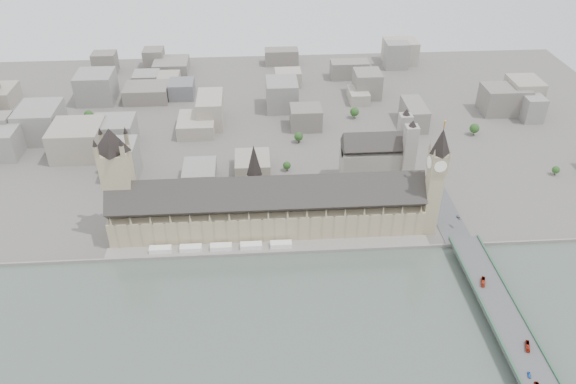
{
  "coord_description": "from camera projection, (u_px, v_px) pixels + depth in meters",
  "views": [
    {
      "loc": [
        -8.48,
        -371.7,
        301.0
      ],
      "look_at": [
        18.28,
        30.24,
        31.4
      ],
      "focal_mm": 35.0,
      "sensor_mm": 36.0,
      "label": 1
    }
  ],
  "objects": [
    {
      "name": "palace_of_westminster",
      "position": [
        268.0,
        208.0,
        479.81
      ],
      "size": [
        265.0,
        40.73,
        55.44
      ],
      "color": "tan",
      "rests_on": "ground"
    },
    {
      "name": "ground",
      "position": [
        269.0,
        243.0,
        476.11
      ],
      "size": [
        900.0,
        900.0,
        0.0
      ],
      "primitive_type": "plane",
      "color": "#595651",
      "rests_on": "ground"
    },
    {
      "name": "westminster_bridge",
      "position": [
        495.0,
        304.0,
        409.64
      ],
      "size": [
        25.0,
        325.0,
        10.25
      ],
      "primitive_type": "cube",
      "color": "#474749",
      "rests_on": "ground"
    },
    {
      "name": "car_approach",
      "position": [
        459.0,
        218.0,
        487.84
      ],
      "size": [
        3.6,
        5.61,
        1.51
      ],
      "primitive_type": "imported",
      "rotation": [
        0.0,
        0.0,
        0.31
      ],
      "color": "gray",
      "rests_on": "westminster_bridge"
    },
    {
      "name": "car_blue",
      "position": [
        529.0,
        375.0,
        350.35
      ],
      "size": [
        2.97,
        4.87,
        1.55
      ],
      "primitive_type": "imported",
      "rotation": [
        0.0,
        0.0,
        -0.27
      ],
      "color": "#1A55AC",
      "rests_on": "westminster_bridge"
    },
    {
      "name": "park_trees",
      "position": [
        256.0,
        197.0,
        521.13
      ],
      "size": [
        110.0,
        30.0,
        15.0
      ],
      "primitive_type": null,
      "color": "#1B4217",
      "rests_on": "ground"
    },
    {
      "name": "central_tower",
      "position": [
        254.0,
        170.0,
        464.9
      ],
      "size": [
        13.0,
        13.0,
        48.0
      ],
      "color": "gray",
      "rests_on": "ground"
    },
    {
      "name": "red_bus_north",
      "position": [
        483.0,
        282.0,
        419.69
      ],
      "size": [
        5.93,
        10.56,
        2.89
      ],
      "primitive_type": "imported",
      "rotation": [
        0.0,
        0.0,
        -0.36
      ],
      "color": "red",
      "rests_on": "westminster_bridge"
    },
    {
      "name": "embankment_wall",
      "position": [
        270.0,
        253.0,
        462.83
      ],
      "size": [
        600.0,
        1.5,
        3.0
      ],
      "primitive_type": "cube",
      "color": "gray",
      "rests_on": "ground"
    },
    {
      "name": "terrace_tents",
      "position": [
        221.0,
        247.0,
        465.87
      ],
      "size": [
        118.0,
        7.0,
        4.0
      ],
      "color": "white",
      "rests_on": "river_terrace"
    },
    {
      "name": "city_skyline_inland",
      "position": [
        261.0,
        101.0,
        668.7
      ],
      "size": [
        720.0,
        360.0,
        38.0
      ],
      "primitive_type": null,
      "color": "gray",
      "rests_on": "ground"
    },
    {
      "name": "westminster_abbey",
      "position": [
        378.0,
        157.0,
        547.06
      ],
      "size": [
        68.0,
        36.0,
        64.0
      ],
      "color": "gray",
      "rests_on": "ground"
    },
    {
      "name": "elizabeth_tower",
      "position": [
        436.0,
        175.0,
        458.05
      ],
      "size": [
        17.0,
        17.0,
        107.5
      ],
      "color": "tan",
      "rests_on": "ground"
    },
    {
      "name": "victoria_tower",
      "position": [
        118.0,
        177.0,
        460.22
      ],
      "size": [
        30.0,
        30.0,
        100.0
      ],
      "color": "tan",
      "rests_on": "ground"
    },
    {
      "name": "bridge_parapets",
      "position": [
        522.0,
        346.0,
        369.57
      ],
      "size": [
        25.0,
        235.0,
        1.15
      ],
      "primitive_type": null,
      "color": "#30583F",
      "rests_on": "westminster_bridge"
    },
    {
      "name": "red_bus_south",
      "position": [
        528.0,
        346.0,
        368.66
      ],
      "size": [
        5.36,
        9.74,
        2.66
      ],
      "primitive_type": "imported",
      "rotation": [
        0.0,
        0.0,
        -0.35
      ],
      "color": "#A52614",
      "rests_on": "westminster_bridge"
    },
    {
      "name": "river_terrace",
      "position": [
        269.0,
        248.0,
        469.33
      ],
      "size": [
        270.0,
        15.0,
        2.0
      ],
      "primitive_type": "cube",
      "color": "gray",
      "rests_on": "ground"
    }
  ]
}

